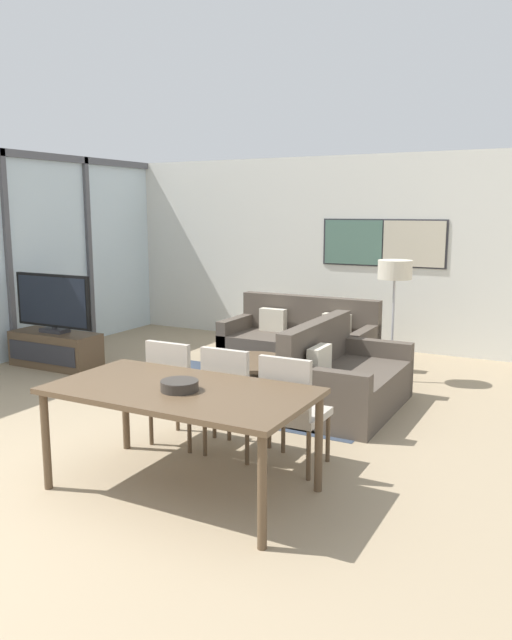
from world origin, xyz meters
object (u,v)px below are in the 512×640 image
at_px(dining_chair_left, 177,387).
at_px(dining_table, 181,397).
at_px(coffee_table, 252,368).
at_px(floor_lamp, 395,277).
at_px(television, 53,303).
at_px(tv_console, 56,350).
at_px(sofa_main, 301,345).
at_px(fruit_bowl, 180,385).
at_px(dining_chair_centre, 233,395).
at_px(sofa_side, 341,383).
at_px(dining_chair_right, 291,406).

bearing_deg(dining_chair_left, dining_table, -53.10).
height_order(coffee_table, floor_lamp, floor_lamp).
bearing_deg(television, coffee_table, 2.96).
relative_size(tv_console, sofa_main, 0.64).
bearing_deg(television, tv_console, -90.00).
height_order(television, fruit_bowl, television).
distance_m(coffee_table, fruit_bowl, 2.60).
xyz_separation_m(dining_chair_left, floor_lamp, (1.08, 2.87, 0.73)).
bearing_deg(dining_chair_centre, fruit_bowl, -87.92).
xyz_separation_m(dining_table, dining_chair_left, (-0.55, 0.73, -0.19)).
relative_size(dining_table, dining_chair_left, 2.03).
bearing_deg(floor_lamp, sofa_main, 174.58).
bearing_deg(dining_table, television, 147.55).
bearing_deg(sofa_main, dining_table, -79.37).
distance_m(dining_chair_left, dining_chair_centre, 0.55).
bearing_deg(television, dining_chair_centre, -23.09).
bearing_deg(coffee_table, television, -177.04).
distance_m(television, dining_table, 4.18).
bearing_deg(fruit_bowl, coffee_table, 106.58).
relative_size(sofa_main, dining_chair_centre, 2.06).
bearing_deg(sofa_side, floor_lamp, -6.92).
bearing_deg(fruit_bowl, dining_chair_centre, 92.08).
distance_m(dining_chair_centre, fruit_bowl, 0.84).
xyz_separation_m(television, dining_chair_left, (2.97, -1.51, -0.32)).
bearing_deg(dining_chair_left, sofa_main, 92.85).
height_order(fruit_bowl, floor_lamp, floor_lamp).
relative_size(sofa_main, coffee_table, 2.10).
relative_size(sofa_main, dining_chair_left, 2.06).
bearing_deg(dining_chair_left, floor_lamp, 69.34).
xyz_separation_m(dining_chair_centre, floor_lamp, (0.53, 2.86, 0.73)).
relative_size(dining_chair_left, dining_chair_right, 1.00).
height_order(tv_console, sofa_main, sofa_main).
bearing_deg(floor_lamp, dining_table, -98.42).
bearing_deg(dining_chair_left, dining_chair_centre, 0.68).
height_order(tv_console, fruit_bowl, fruit_bowl).
distance_m(tv_console, coffee_table, 2.83).
bearing_deg(sofa_side, dining_chair_right, -173.86).
height_order(dining_chair_centre, fruit_bowl, dining_chair_centre).
xyz_separation_m(sofa_main, dining_chair_centre, (0.70, -2.98, 0.23)).
bearing_deg(tv_console, sofa_main, 27.59).
bearing_deg(television, dining_chair_right, -20.72).
relative_size(sofa_side, dining_chair_left, 1.72).
bearing_deg(dining_chair_right, tv_console, 159.29).
height_order(dining_chair_left, dining_chair_right, same).
xyz_separation_m(tv_console, sofa_side, (3.90, 0.07, 0.05)).
height_order(dining_chair_left, fruit_bowl, dining_chair_left).
xyz_separation_m(tv_console, floor_lamp, (4.06, 1.36, 1.02)).
bearing_deg(floor_lamp, coffee_table, -135.40).
xyz_separation_m(coffee_table, fruit_bowl, (0.73, -2.44, 0.53)).
distance_m(tv_console, fruit_bowl, 4.27).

